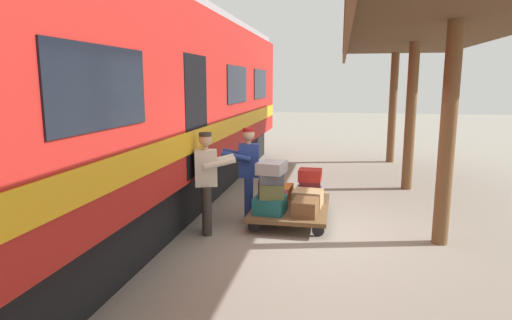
{
  "coord_description": "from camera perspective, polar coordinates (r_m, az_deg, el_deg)",
  "views": [
    {
      "loc": [
        -0.25,
        6.98,
        2.5
      ],
      "look_at": [
        1.19,
        -0.46,
        1.15
      ],
      "focal_mm": 30.6,
      "sensor_mm": 36.0,
      "label": 1
    }
  ],
  "objects": [
    {
      "name": "suitcase_olive_duffel",
      "position": [
        7.47,
        1.94,
        -3.95
      ],
      "size": [
        0.51,
        0.54,
        0.25
      ],
      "primitive_type": "cube",
      "rotation": [
        0.0,
        0.0,
        0.24
      ],
      "color": "brown",
      "rests_on": "suitcase_teal_softside"
    },
    {
      "name": "train_car",
      "position": [
        7.98,
        -18.08,
        6.46
      ],
      "size": [
        3.03,
        16.75,
        4.0
      ],
      "color": "#B21E19",
      "rests_on": "ground_plane"
    },
    {
      "name": "platform_canopy",
      "position": [
        7.19,
        24.18,
        15.49
      ],
      "size": [
        3.2,
        15.34,
        3.56
      ],
      "color": "brown",
      "rests_on": "ground_plane"
    },
    {
      "name": "suitcase_navy_fabric",
      "position": [
        8.57,
        7.05,
        -4.3
      ],
      "size": [
        0.52,
        0.55,
        0.21
      ],
      "primitive_type": "cube",
      "rotation": [
        0.0,
        0.0,
        0.14
      ],
      "color": "navy",
      "rests_on": "luggage_cart"
    },
    {
      "name": "suitcase_slate_roller",
      "position": [
        7.44,
        2.03,
        -2.37
      ],
      "size": [
        0.49,
        0.49,
        0.17
      ],
      "primitive_type": "cube",
      "rotation": [
        0.0,
        0.0,
        0.21
      ],
      "color": "#4C515B",
      "rests_on": "suitcase_olive_duffel"
    },
    {
      "name": "suitcase_orange_carryall",
      "position": [
        8.63,
        3.01,
        -4.1
      ],
      "size": [
        0.52,
        0.64,
        0.22
      ],
      "primitive_type": "cube",
      "rotation": [
        0.0,
        0.0,
        -0.06
      ],
      "color": "#CC6B23",
      "rests_on": "luggage_cart"
    },
    {
      "name": "suitcase_burgundy_valise",
      "position": [
        8.1,
        2.47,
        -5.04
      ],
      "size": [
        0.52,
        0.52,
        0.23
      ],
      "primitive_type": "cube",
      "rotation": [
        0.0,
        0.0,
        0.08
      ],
      "color": "maroon",
      "rests_on": "luggage_cart"
    },
    {
      "name": "suitcase_gray_aluminum",
      "position": [
        7.39,
        2.06,
        -0.99
      ],
      "size": [
        0.5,
        0.55,
        0.2
      ],
      "primitive_type": "cube",
      "rotation": [
        0.0,
        0.0,
        -0.15
      ],
      "color": "#9EA0A5",
      "rests_on": "suitcase_slate_roller"
    },
    {
      "name": "porter_in_overalls",
      "position": [
        7.86,
        -1.12,
        -1.45
      ],
      "size": [
        0.72,
        0.53,
        1.7
      ],
      "color": "navy",
      "rests_on": "ground_plane"
    },
    {
      "name": "luggage_cart",
      "position": [
        8.1,
        4.6,
        -6.18
      ],
      "size": [
        1.35,
        2.0,
        0.27
      ],
      "color": "brown",
      "rests_on": "ground_plane"
    },
    {
      "name": "porter_by_door",
      "position": [
        7.23,
        -6.38,
        -2.54
      ],
      "size": [
        0.73,
        0.57,
        1.7
      ],
      "color": "#332D28",
      "rests_on": "ground_plane"
    },
    {
      "name": "suitcase_red_plastic",
      "position": [
        8.44,
        7.08,
        -1.97
      ],
      "size": [
        0.44,
        0.38,
        0.23
      ],
      "primitive_type": "cube",
      "rotation": [
        0.0,
        0.0,
        -0.03
      ],
      "color": "#AD231E",
      "rests_on": "suitcase_maroon_trunk"
    },
    {
      "name": "suitcase_teal_softside",
      "position": [
        7.57,
        1.85,
        -5.87
      ],
      "size": [
        0.56,
        0.57,
        0.29
      ],
      "primitive_type": "cube",
      "rotation": [
        0.0,
        0.0,
        -0.12
      ],
      "color": "#1E666B",
      "rests_on": "luggage_cart"
    },
    {
      "name": "ground_plane",
      "position": [
        7.42,
        8.49,
        -9.71
      ],
      "size": [
        60.0,
        60.0,
        0.0
      ],
      "primitive_type": "plane",
      "color": "gray"
    },
    {
      "name": "suitcase_brown_leather",
      "position": [
        7.5,
        6.47,
        -6.16
      ],
      "size": [
        0.44,
        0.56,
        0.27
      ],
      "primitive_type": "cube",
      "rotation": [
        0.0,
        0.0,
        -0.07
      ],
      "color": "brown",
      "rests_on": "luggage_cart"
    },
    {
      "name": "suitcase_tan_vintage",
      "position": [
        8.03,
        6.78,
        -4.98
      ],
      "size": [
        0.57,
        0.52,
        0.29
      ],
      "primitive_type": "cube",
      "rotation": [
        0.0,
        0.0,
        -0.11
      ],
      "color": "tan",
      "rests_on": "luggage_cart"
    },
    {
      "name": "suitcase_maroon_trunk",
      "position": [
        8.49,
        7.02,
        -3.18
      ],
      "size": [
        0.43,
        0.43,
        0.15
      ],
      "primitive_type": "cube",
      "rotation": [
        0.0,
        0.0,
        0.07
      ],
      "color": "maroon",
      "rests_on": "suitcase_navy_fabric"
    }
  ]
}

